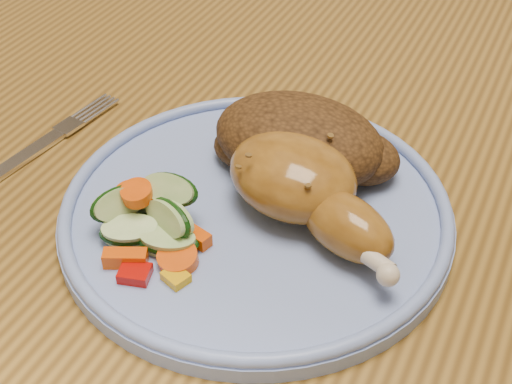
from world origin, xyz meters
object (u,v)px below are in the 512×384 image
at_px(dining_table, 334,211).
at_px(chair_far, 459,65).
at_px(fork, 30,153).
at_px(plate, 256,214).

relative_size(dining_table, chair_far, 1.54).
distance_m(dining_table, fork, 0.27).
xyz_separation_m(dining_table, chair_far, (0.00, 0.63, -0.17)).
bearing_deg(fork, plate, 2.96).
bearing_deg(dining_table, chair_far, 90.00).
height_order(dining_table, chair_far, chair_far).
xyz_separation_m(dining_table, plate, (-0.02, -0.12, 0.09)).
height_order(dining_table, fork, fork).
height_order(plate, fork, plate).
relative_size(plate, fork, 1.77).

